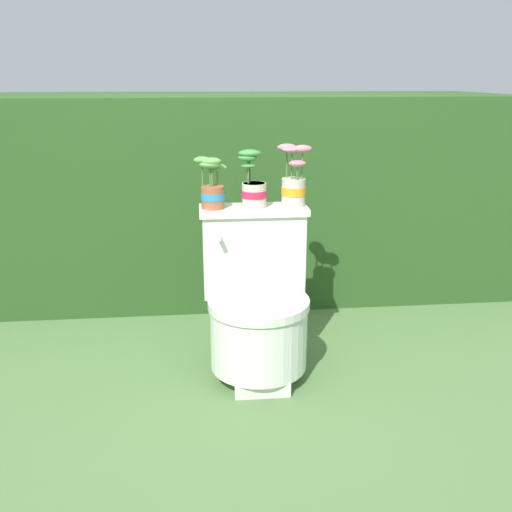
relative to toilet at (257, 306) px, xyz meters
The scene contains 6 objects.
ground_plane 0.30m from the toilet, 133.33° to the right, with size 12.00×12.00×0.00m, color #4C703D.
hedge_backdrop 1.21m from the toilet, 91.59° to the left, with size 3.22×1.08×1.14m.
toilet is the anchor object (origin of this frame).
potted_plant_left 0.55m from the toilet, 142.47° to the left, with size 0.14×0.11×0.22m.
potted_plant_midleft 0.51m from the toilet, 90.62° to the left, with size 0.12×0.11×0.24m.
potted_plant_middle 0.56m from the toilet, 39.97° to the left, with size 0.14×0.12×0.26m.
Camera 1 is at (-0.20, -2.21, 1.24)m, focal length 40.00 mm.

